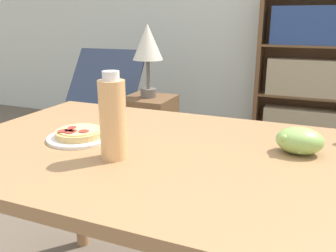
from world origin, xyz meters
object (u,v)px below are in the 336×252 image
(drink_bottle, at_px, (113,118))
(bookshelf, at_px, (308,76))
(lounge_chair_near, at_px, (94,129))
(side_table, at_px, (149,136))
(pizza_on_plate, at_px, (80,135))
(grape_bunch, at_px, (299,141))
(table_lamp, at_px, (148,46))

(drink_bottle, xyz_separation_m, bookshelf, (0.44, 2.52, -0.21))
(lounge_chair_near, bearing_deg, side_table, -3.33)
(bookshelf, bearing_deg, pizza_on_plate, -104.52)
(drink_bottle, height_order, side_table, drink_bottle)
(pizza_on_plate, height_order, lounge_chair_near, lounge_chair_near)
(grape_bunch, bearing_deg, drink_bottle, -153.54)
(pizza_on_plate, height_order, grape_bunch, grape_bunch)
(drink_bottle, distance_m, table_lamp, 1.53)
(pizza_on_plate, bearing_deg, drink_bottle, -27.02)
(lounge_chair_near, bearing_deg, bookshelf, 34.01)
(bookshelf, xyz_separation_m, table_lamp, (-1.02, -1.10, 0.30))
(drink_bottle, height_order, bookshelf, bookshelf)
(side_table, relative_size, table_lamp, 1.16)
(grape_bunch, distance_m, side_table, 1.66)
(lounge_chair_near, distance_m, table_lamp, 0.82)
(pizza_on_plate, xyz_separation_m, bookshelf, (0.63, 2.42, -0.11))
(pizza_on_plate, distance_m, table_lamp, 1.39)
(grape_bunch, height_order, drink_bottle, drink_bottle)
(grape_bunch, distance_m, drink_bottle, 0.54)
(grape_bunch, height_order, lounge_chair_near, lounge_chair_near)
(bookshelf, relative_size, table_lamp, 2.69)
(side_table, bearing_deg, drink_bottle, -67.82)
(pizza_on_plate, distance_m, grape_bunch, 0.68)
(grape_bunch, relative_size, side_table, 0.23)
(drink_bottle, xyz_separation_m, lounge_chair_near, (-1.06, 1.43, -0.57))
(side_table, distance_m, table_lamp, 0.65)
(drink_bottle, relative_size, side_table, 0.42)
(lounge_chair_near, relative_size, table_lamp, 1.75)
(grape_bunch, xyz_separation_m, bookshelf, (-0.04, 2.28, -0.14))
(bookshelf, height_order, side_table, bookshelf)
(grape_bunch, relative_size, table_lamp, 0.27)
(pizza_on_plate, xyz_separation_m, grape_bunch, (0.67, 0.14, 0.02))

